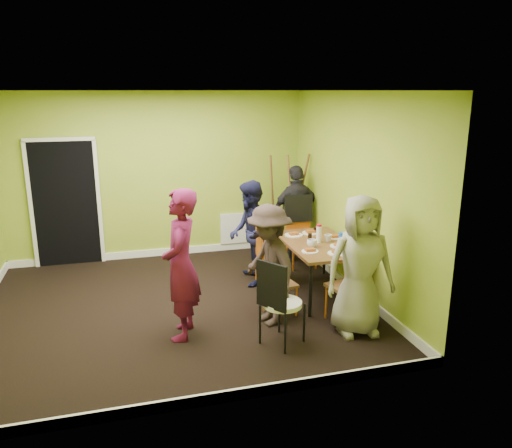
{
  "coord_description": "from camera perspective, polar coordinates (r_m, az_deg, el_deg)",
  "views": [
    {
      "loc": [
        -0.63,
        -6.21,
        2.8
      ],
      "look_at": [
        1.09,
        0.0,
        1.07
      ],
      "focal_mm": 35.0,
      "sensor_mm": 36.0,
      "label": 1
    }
  ],
  "objects": [
    {
      "name": "person_back_end",
      "position": [
        8.4,
        4.66,
        1.25
      ],
      "size": [
        0.99,
        0.51,
        1.61
      ],
      "primitive_type": "imported",
      "rotation": [
        0.0,
        0.0,
        3.26
      ],
      "color": "black",
      "rests_on": "ground"
    },
    {
      "name": "chair_front_end",
      "position": [
        6.22,
        10.81,
        -6.48
      ],
      "size": [
        0.49,
        0.49,
        0.98
      ],
      "rotation": [
        0.0,
        0.0,
        0.24
      ],
      "color": "orange",
      "rests_on": "ground"
    },
    {
      "name": "plate_wall_front",
      "position": [
        6.86,
        9.48,
        -2.51
      ],
      "size": [
        0.25,
        0.25,
        0.01
      ],
      "primitive_type": "cylinder",
      "color": "white",
      "rests_on": "dining_table"
    },
    {
      "name": "plate_near_right",
      "position": [
        6.59,
        6.19,
        -3.13
      ],
      "size": [
        0.22,
        0.22,
        0.01
      ],
      "primitive_type": "cylinder",
      "color": "white",
      "rests_on": "dining_table"
    },
    {
      "name": "person_front_end",
      "position": [
        5.92,
        11.79,
        -4.69
      ],
      "size": [
        0.86,
        0.6,
        1.67
      ],
      "primitive_type": "imported",
      "rotation": [
        0.0,
        0.0,
        -0.09
      ],
      "color": "gray",
      "rests_on": "ground"
    },
    {
      "name": "chair_left_near",
      "position": [
        6.36,
        2.21,
        -6.27
      ],
      "size": [
        0.42,
        0.42,
        0.88
      ],
      "rotation": [
        0.0,
        0.0,
        -1.39
      ],
      "color": "orange",
      "rests_on": "ground"
    },
    {
      "name": "cup_a",
      "position": [
        6.77,
        6.4,
        -2.22
      ],
      "size": [
        0.14,
        0.14,
        0.11
      ],
      "primitive_type": "imported",
      "color": "white",
      "rests_on": "dining_table"
    },
    {
      "name": "plate_near_left",
      "position": [
        7.3,
        4.33,
        -1.27
      ],
      "size": [
        0.27,
        0.27,
        0.01
      ],
      "primitive_type": "cylinder",
      "color": "white",
      "rests_on": "dining_table"
    },
    {
      "name": "person_standing",
      "position": [
        5.76,
        -8.57,
        -4.63
      ],
      "size": [
        0.57,
        0.73,
        1.76
      ],
      "primitive_type": "imported",
      "rotation": [
        0.0,
        0.0,
        -1.83
      ],
      "color": "#590F33",
      "rests_on": "ground"
    },
    {
      "name": "plate_far_back",
      "position": [
        7.44,
        6.23,
        -1.01
      ],
      "size": [
        0.25,
        0.25,
        0.01
      ],
      "primitive_type": "cylinder",
      "color": "white",
      "rests_on": "dining_table"
    },
    {
      "name": "glass_back",
      "position": [
        7.45,
        6.82,
        -0.69
      ],
      "size": [
        0.06,
        0.06,
        0.09
      ],
      "primitive_type": "cylinder",
      "color": "black",
      "rests_on": "dining_table"
    },
    {
      "name": "orange_bottle",
      "position": [
        7.13,
        6.22,
        -1.44
      ],
      "size": [
        0.04,
        0.04,
        0.08
      ],
      "primitive_type": "cylinder",
      "color": "orange",
      "rests_on": "dining_table"
    },
    {
      "name": "person_left_near",
      "position": [
        6.06,
        1.52,
        -4.72
      ],
      "size": [
        0.74,
        1.06,
        1.5
      ],
      "primitive_type": "imported",
      "rotation": [
        0.0,
        0.0,
        -1.37
      ],
      "color": "#2D221E",
      "rests_on": "ground"
    },
    {
      "name": "cup_b",
      "position": [
        7.06,
        8.24,
        -1.59
      ],
      "size": [
        0.11,
        0.11,
        0.1
      ],
      "primitive_type": "imported",
      "color": "white",
      "rests_on": "dining_table"
    },
    {
      "name": "plate_far_front",
      "position": [
        6.56,
        9.28,
        -3.33
      ],
      "size": [
        0.26,
        0.26,
        0.01
      ],
      "primitive_type": "cylinder",
      "color": "white",
      "rests_on": "dining_table"
    },
    {
      "name": "room_walls",
      "position": [
        6.54,
        -9.57,
        -1.29
      ],
      "size": [
        5.04,
        4.54,
        2.82
      ],
      "color": "#89A62A",
      "rests_on": "ground"
    },
    {
      "name": "blue_bottle",
      "position": [
        6.84,
        9.75,
        -1.77
      ],
      "size": [
        0.08,
        0.08,
        0.2
      ],
      "primitive_type": "cylinder",
      "color": "blue",
      "rests_on": "dining_table"
    },
    {
      "name": "chair_bentwood",
      "position": [
        5.6,
        2.6,
        -8.56
      ],
      "size": [
        0.55,
        0.55,
        1.02
      ],
      "rotation": [
        0.0,
        0.0,
        -0.97
      ],
      "color": "black",
      "rests_on": "ground"
    },
    {
      "name": "dining_table",
      "position": [
        7.01,
        7.22,
        -2.56
      ],
      "size": [
        0.9,
        1.5,
        0.75
      ],
      "color": "black",
      "rests_on": "ground"
    },
    {
      "name": "person_left_far",
      "position": [
        7.32,
        -0.67,
        -1.06
      ],
      "size": [
        0.69,
        0.83,
        1.55
      ],
      "primitive_type": "imported",
      "rotation": [
        0.0,
        0.0,
        -1.72
      ],
      "color": "#151635",
      "rests_on": "ground"
    },
    {
      "name": "easel",
      "position": [
        8.57,
        3.58,
        2.07
      ],
      "size": [
        0.72,
        0.67,
        1.79
      ],
      "color": "brown",
      "rests_on": "ground"
    },
    {
      "name": "chair_left_far",
      "position": [
        7.25,
        1.1,
        -3.02
      ],
      "size": [
        0.42,
        0.41,
        0.99
      ],
      "rotation": [
        0.0,
        0.0,
        -1.56
      ],
      "color": "orange",
      "rests_on": "ground"
    },
    {
      "name": "chair_back_end",
      "position": [
        8.22,
        4.88,
        0.97
      ],
      "size": [
        0.49,
        0.57,
        1.15
      ],
      "rotation": [
        0.0,
        0.0,
        3.1
      ],
      "color": "orange",
      "rests_on": "ground"
    },
    {
      "name": "ground",
      "position": [
        6.84,
        -8.97,
        -9.34
      ],
      "size": [
        5.0,
        5.0,
        0.0
      ],
      "primitive_type": "plane",
      "color": "black",
      "rests_on": "ground"
    },
    {
      "name": "glass_mid",
      "position": [
        7.08,
        6.18,
        -1.48
      ],
      "size": [
        0.06,
        0.06,
        0.1
      ],
      "primitive_type": "cylinder",
      "color": "black",
      "rests_on": "dining_table"
    },
    {
      "name": "plate_wall_back",
      "position": [
        7.24,
        8.99,
        -1.55
      ],
      "size": [
        0.21,
        0.21,
        0.01
      ],
      "primitive_type": "cylinder",
      "color": "white",
      "rests_on": "dining_table"
    },
    {
      "name": "glass_front",
      "position": [
        6.65,
        9.63,
        -2.73
      ],
      "size": [
        0.07,
        0.07,
        0.09
      ],
      "primitive_type": "cylinder",
      "color": "black",
      "rests_on": "dining_table"
    },
    {
      "name": "thermos",
      "position": [
        6.99,
        7.2,
        -1.17
      ],
      "size": [
        0.07,
        0.07,
        0.23
      ],
      "primitive_type": "cylinder",
      "color": "white",
      "rests_on": "dining_table"
    }
  ]
}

